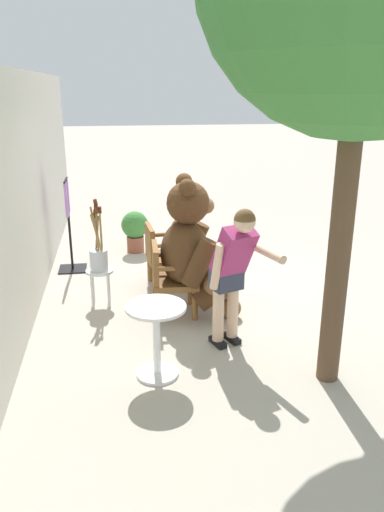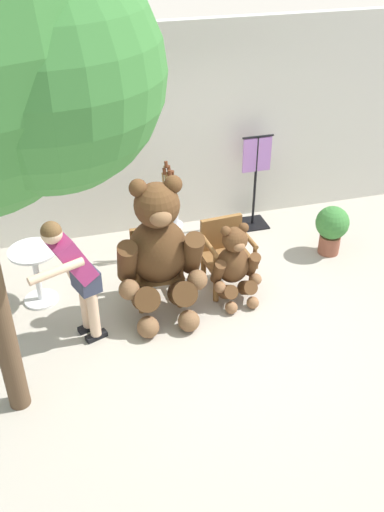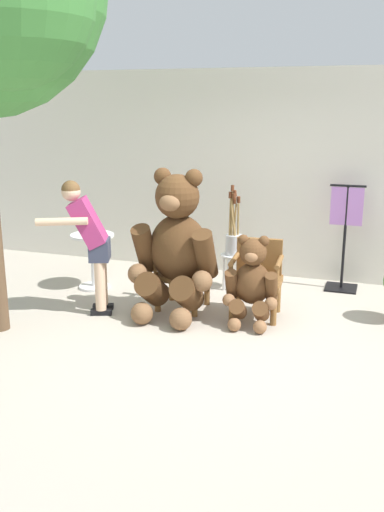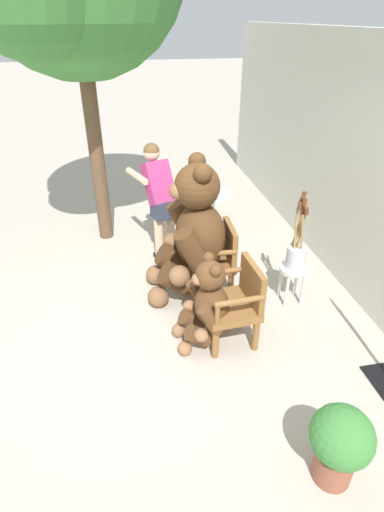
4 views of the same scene
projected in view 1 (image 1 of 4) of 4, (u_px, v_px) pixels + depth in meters
name	position (u px, v px, depth m)	size (l,w,h in m)	color
ground_plane	(221.00, 295.00, 6.59)	(60.00, 60.00, 0.00)	#B2A899
back_wall	(21.00, 196.00, 5.78)	(10.00, 0.16, 2.80)	silver
wooden_chair_left	(170.00, 277.00, 5.92)	(0.58, 0.54, 0.86)	brown
wooden_chair_right	(163.00, 254.00, 6.73)	(0.60, 0.56, 0.86)	brown
teddy_bear_large	(192.00, 248.00, 5.84)	(1.00, 0.95, 1.66)	#4C3019
teddy_bear_small	(184.00, 251.00, 6.78)	(0.59, 0.58, 0.99)	brown
person_visitor	(233.00, 266.00, 4.97)	(0.72, 0.65, 1.53)	black
white_stool	(100.00, 278.00, 6.19)	(0.34, 0.34, 0.46)	silver
brush_bucket	(99.00, 254.00, 6.09)	(0.22, 0.22, 0.90)	silver
round_side_table	(156.00, 333.00, 4.62)	(0.56, 0.56, 0.72)	white
potted_plant	(135.00, 228.00, 8.18)	(0.44, 0.44, 0.68)	brown
clothing_display_stand	(69.00, 223.00, 7.26)	(0.44, 0.40, 1.36)	black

